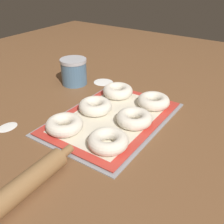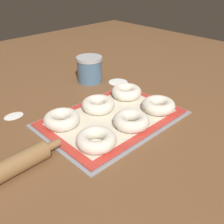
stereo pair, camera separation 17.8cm
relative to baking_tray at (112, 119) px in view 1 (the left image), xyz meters
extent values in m
plane|color=brown|center=(0.00, 0.02, 0.00)|extent=(2.80, 2.80, 0.00)
cube|color=#93969B|center=(0.00, 0.00, 0.00)|extent=(0.53, 0.37, 0.01)
cube|color=red|center=(0.00, 0.00, 0.01)|extent=(0.50, 0.35, 0.00)
cube|color=beige|center=(0.00, 0.00, 0.01)|extent=(0.44, 0.29, 0.00)
torus|color=silver|center=(-0.16, -0.09, 0.03)|extent=(0.13, 0.13, 0.04)
torus|color=silver|center=(0.01, -0.09, 0.03)|extent=(0.13, 0.13, 0.04)
torus|color=silver|center=(0.17, -0.09, 0.03)|extent=(0.13, 0.13, 0.04)
torus|color=silver|center=(-0.17, 0.09, 0.03)|extent=(0.13, 0.13, 0.04)
torus|color=silver|center=(0.00, 0.08, 0.03)|extent=(0.13, 0.13, 0.04)
torus|color=silver|center=(0.17, 0.08, 0.03)|extent=(0.13, 0.13, 0.04)
cylinder|color=slate|center=(0.18, 0.35, 0.05)|extent=(0.12, 0.12, 0.11)
cylinder|color=#B2B2B7|center=(0.18, 0.35, 0.11)|extent=(0.13, 0.13, 0.02)
cylinder|color=olive|center=(-0.45, -0.02, 0.03)|extent=(0.30, 0.07, 0.06)
cylinder|color=olive|center=(-0.28, -0.02, 0.03)|extent=(0.05, 0.03, 0.03)
ellipsoid|color=white|center=(-0.26, 0.29, 0.00)|extent=(0.08, 0.06, 0.00)
ellipsoid|color=white|center=(0.27, 0.24, 0.00)|extent=(0.09, 0.10, 0.00)
camera|label=1|loc=(-0.71, -0.48, 0.52)|focal=42.00mm
camera|label=2|loc=(-0.60, -0.62, 0.52)|focal=42.00mm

